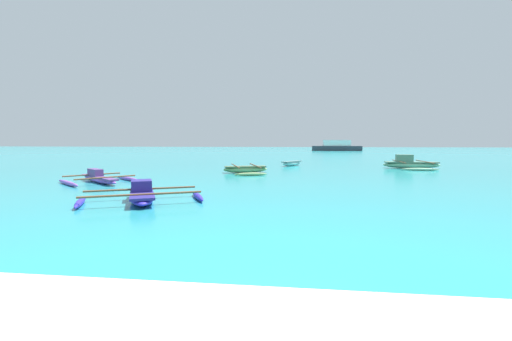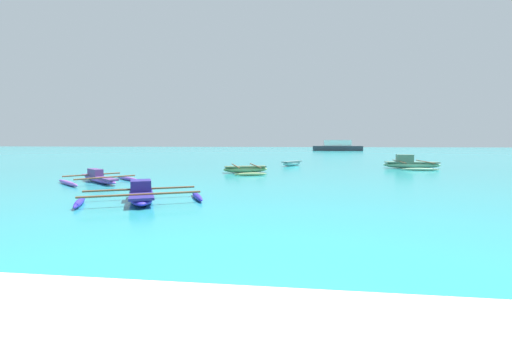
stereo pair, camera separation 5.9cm
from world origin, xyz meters
TOP-DOWN VIEW (x-y plane):
  - ground_plane at (0.00, 0.00)m, footprint 240.00×240.00m
  - moored_boat_0 at (-9.11, 12.39)m, footprint 4.21×4.21m
  - moored_boat_1 at (9.12, 23.68)m, footprint 4.16×4.71m
  - moored_boat_2 at (-4.51, 7.47)m, footprint 4.38×3.45m
  - moored_boat_3 at (0.16, 25.15)m, footprint 1.79×2.33m
  - moored_boat_4 at (-2.69, 18.49)m, footprint 3.16×4.67m
  - distant_ferry at (8.92, 72.19)m, footprint 10.43×2.29m

SIDE VIEW (x-z plane):
  - ground_plane at x=0.00m, z-range 0.00..0.00m
  - moored_boat_0 at x=-9.11m, z-range -0.12..0.53m
  - moored_boat_3 at x=0.16m, z-range 0.02..0.42m
  - moored_boat_4 at x=-2.69m, z-range -0.01..0.48m
  - moored_boat_2 at x=-4.51m, z-range -0.12..0.58m
  - moored_boat_1 at x=9.12m, z-range -0.17..0.87m
  - distant_ferry at x=8.92m, z-range -0.21..2.08m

